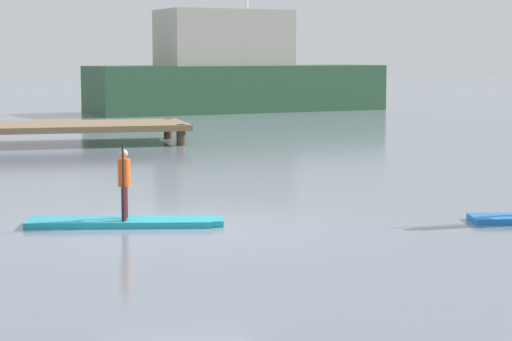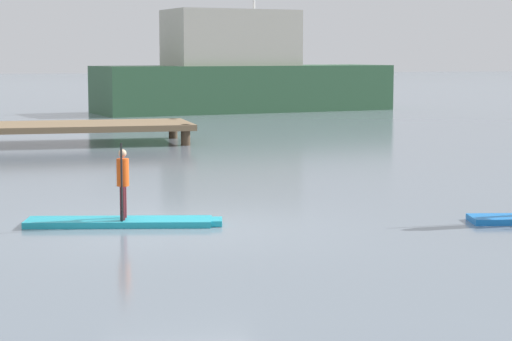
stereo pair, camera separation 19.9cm
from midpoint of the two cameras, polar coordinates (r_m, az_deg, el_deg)
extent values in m
plane|color=slate|center=(15.32, -4.58, -3.29)|extent=(240.00, 240.00, 0.00)
cube|color=#1E9EB2|center=(15.48, -8.40, -3.05)|extent=(3.02, 1.26, 0.10)
cube|color=#1E9EB2|center=(15.39, -2.75, -3.05)|extent=(0.33, 0.51, 0.09)
cylinder|color=#4C1419|center=(15.54, -8.10, -1.84)|extent=(0.08, 0.08, 0.53)
cylinder|color=#4C1419|center=(15.31, -8.19, -1.97)|extent=(0.08, 0.08, 0.53)
cylinder|color=#E54C14|center=(15.36, -8.18, -0.12)|extent=(0.23, 0.23, 0.44)
sphere|color=tan|center=(15.32, -8.20, 1.00)|extent=(0.13, 0.13, 0.13)
cylinder|color=black|center=(15.21, -8.23, -0.69)|extent=(0.03, 0.03, 1.23)
cube|color=black|center=(15.29, -8.20, -2.65)|extent=(0.06, 0.14, 0.18)
cube|color=#2D5638|center=(45.55, -1.19, 4.88)|extent=(14.57, 6.59, 2.16)
cube|color=#B2AD9E|center=(45.23, -2.03, 7.85)|extent=(6.43, 4.31, 2.56)
cube|color=#846B4C|center=(29.52, -13.54, 2.51)|extent=(9.42, 3.04, 0.18)
cylinder|color=#473828|center=(28.71, -4.65, 2.11)|extent=(0.28, 0.28, 0.62)
cylinder|color=#473828|center=(31.12, -5.40, 2.48)|extent=(0.28, 0.28, 0.62)
camera|label=1|loc=(0.10, -90.33, -0.04)|focal=67.60mm
camera|label=2|loc=(0.10, 89.67, 0.04)|focal=67.60mm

